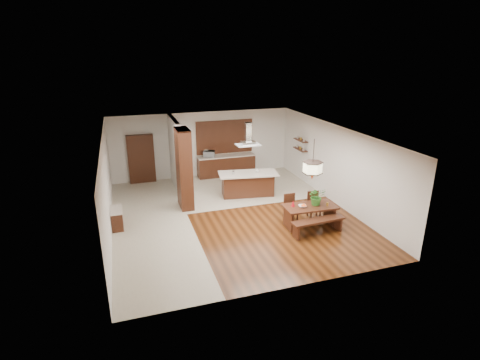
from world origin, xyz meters
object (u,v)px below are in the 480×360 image
object	(u,v)px
dining_chair_left	(291,208)
pendant_lantern	(313,160)
hallway_console	(117,218)
foliage_plant	(317,196)
microwave	(209,154)
fruit_bowl	(302,206)
dining_bench	(318,227)
dining_chair_right	(314,205)
range_hood	(248,134)
kitchen_island	(248,184)
island_cup	(257,171)
dining_table	(310,211)

from	to	relation	value
dining_chair_left	pendant_lantern	xyz separation A→B (m)	(0.40, -0.53, 1.79)
hallway_console	dining_chair_left	bearing A→B (deg)	-12.86
foliage_plant	microwave	distance (m)	6.17
pendant_lantern	fruit_bowl	distance (m)	1.54
dining_bench	dining_chair_right	bearing A→B (deg)	67.18
fruit_bowl	dining_bench	bearing A→B (deg)	-66.32
dining_chair_right	range_hood	xyz separation A→B (m)	(-1.47, 2.68, 2.01)
hallway_console	microwave	distance (m)	5.71
dining_bench	pendant_lantern	distance (m)	2.09
dining_bench	microwave	size ratio (longest dim) A/B	3.53
foliage_plant	kitchen_island	distance (m)	3.44
kitchen_island	microwave	bearing A→B (deg)	118.14
island_cup	dining_chair_right	bearing A→B (deg)	-66.94
hallway_console	dining_chair_right	xyz separation A→B (m)	(6.41, -1.30, 0.14)
dining_bench	pendant_lantern	world-z (taller)	pendant_lantern
dining_chair_left	pendant_lantern	distance (m)	1.91
pendant_lantern	dining_table	bearing A→B (deg)	180.00
kitchen_island	island_cup	xyz separation A→B (m)	(0.36, -0.07, 0.51)
dining_bench	island_cup	distance (m)	3.84
pendant_lantern	foliage_plant	xyz separation A→B (m)	(0.22, 0.01, -1.24)
fruit_bowl	range_hood	distance (m)	3.71
foliage_plant	microwave	bearing A→B (deg)	110.65
dining_chair_left	dining_table	bearing A→B (deg)	-52.42
dining_chair_right	island_cup	bearing A→B (deg)	120.79
dining_chair_right	foliage_plant	distance (m)	0.77
microwave	kitchen_island	bearing A→B (deg)	-52.90
hallway_console	dining_bench	size ratio (longest dim) A/B	0.50
island_cup	foliage_plant	bearing A→B (deg)	-73.94
kitchen_island	range_hood	bearing A→B (deg)	98.69
kitchen_island	fruit_bowl	bearing A→B (deg)	-68.15
hallway_console	foliage_plant	size ratio (longest dim) A/B	1.47
range_hood	pendant_lantern	bearing A→B (deg)	-72.04
kitchen_island	microwave	world-z (taller)	microwave
fruit_bowl	kitchen_island	world-z (taller)	kitchen_island
dining_chair_left	microwave	xyz separation A→B (m)	(-1.55, 5.25, 0.63)
fruit_bowl	island_cup	size ratio (longest dim) A/B	2.04
dining_bench	foliage_plant	world-z (taller)	foliage_plant
dining_bench	foliage_plant	bearing A→B (deg)	68.16
hallway_console	pendant_lantern	bearing A→B (deg)	-16.81
dining_bench	range_hood	bearing A→B (deg)	104.88
dining_bench	kitchen_island	xyz separation A→B (m)	(-1.01, 3.78, 0.23)
microwave	dining_bench	bearing A→B (deg)	-55.57
dining_chair_left	kitchen_island	xyz separation A→B (m)	(-0.63, 2.64, 0.03)
kitchen_island	dining_chair_right	bearing A→B (deg)	-52.48
dining_chair_left	fruit_bowl	bearing A→B (deg)	-77.38
fruit_bowl	island_cup	distance (m)	3.16
range_hood	microwave	size ratio (longest dim) A/B	1.81
dining_bench	microwave	xyz separation A→B (m)	(-1.93, 6.39, 0.84)
dining_chair_left	pendant_lantern	bearing A→B (deg)	-52.42
dining_table	island_cup	distance (m)	3.21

